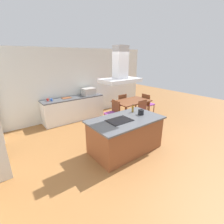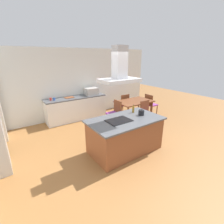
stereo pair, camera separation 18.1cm
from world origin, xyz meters
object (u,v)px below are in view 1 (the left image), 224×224
Objects in this scene: chair_at_right_end at (147,103)px; range_hood at (120,71)px; chair_facing_back_wall at (121,103)px; coffee_mug_red at (48,100)px; dining_table at (132,103)px; cooktop at (119,120)px; chair_at_left_end at (113,111)px; cutting_board at (67,98)px; countertop_microwave at (89,92)px; coffee_mug_blue at (51,100)px; olive_oil_bottle at (133,109)px; chair_facing_island at (144,111)px; tea_kettle at (141,112)px.

range_hood reaches higher than chair_at_right_end.
chair_facing_back_wall is 0.99× the size of range_hood.
coffee_mug_red is 3.12m from dining_table.
cooktop is 0.43× the size of dining_table.
cutting_board is at bearing 131.04° from chair_at_left_end.
coffee_mug_blue is at bearing -179.77° from countertop_microwave.
chair_at_left_end is 1.13m from chair_facing_back_wall.
countertop_microwave is at bearing 88.58° from olive_oil_bottle.
coffee_mug_red is 0.26× the size of cutting_board.
chair_facing_island is at bearing -90.00° from chair_facing_back_wall.
tea_kettle is at bearing -143.17° from chair_at_right_end.
dining_table is at bearing 52.86° from tea_kettle.
dining_table is at bearing 0.00° from chair_at_left_end.
dining_table is at bearing -90.00° from chair_facing_back_wall.
chair_facing_back_wall is (1.24, 1.97, -0.49)m from olive_oil_bottle.
cooktop reaches higher than chair_at_right_end.
cutting_board is 0.38× the size of chair_facing_island.
coffee_mug_red is 0.10× the size of chair_at_right_end.
countertop_microwave reaches higher than tea_kettle.
chair_at_left_end is at bearing -36.49° from coffee_mug_blue.
olive_oil_bottle reaches higher than dining_table.
chair_at_right_end is at bearing -20.25° from coffee_mug_red.
cutting_board is 3.34m from chair_at_right_end.
chair_facing_island is at bearing 27.21° from olive_oil_bottle.
chair_facing_back_wall is (-0.00, 0.67, -0.16)m from dining_table.
tea_kettle is at bearing -90.57° from countertop_microwave.
olive_oil_bottle is (-0.04, 0.28, 0.02)m from tea_kettle.
range_hood is (0.16, -2.93, 1.19)m from cutting_board.
chair_facing_island is at bearing -43.98° from cutting_board.
tea_kettle reaches higher than chair_facing_back_wall.
range_hood is (0.85, -2.94, 1.16)m from coffee_mug_red.
chair_at_right_end is 1.00× the size of chair_facing_island.
coffee_mug_red is at bearing 120.28° from olive_oil_bottle.
countertop_microwave reaches higher than coffee_mug_blue.
cooktop is 2.97m from coffee_mug_blue.
chair_at_left_end is (-1.83, 0.00, 0.00)m from chair_at_right_end.
coffee_mug_red is (-1.62, 0.06, -0.09)m from countertop_microwave.
cooktop is 3.29m from chair_at_right_end.
coffee_mug_blue reaches higher than chair_facing_back_wall.
dining_table is 0.68m from chair_facing_back_wall.
countertop_microwave is at bearing 101.00° from chair_at_left_end.
dining_table is 0.93m from chair_at_right_end.
chair_at_left_end reaches higher than dining_table.
chair_facing_island is (0.92, -0.67, 0.00)m from chair_at_left_end.
range_hood is at bearing -151.30° from chair_at_right_end.
coffee_mug_blue is 0.10× the size of chair_at_left_end.
countertop_microwave reaches higher than chair_at_left_end.
countertop_microwave is at bearing 131.71° from dining_table.
chair_at_left_end is at bearing -143.99° from chair_facing_back_wall.
chair_facing_back_wall is 1.00× the size of chair_facing_island.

